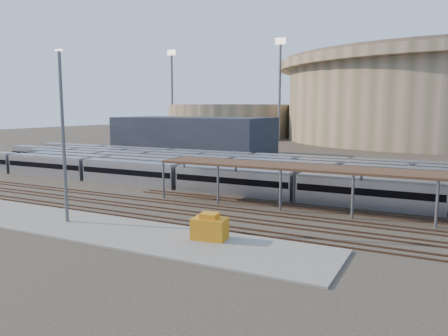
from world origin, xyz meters
TOP-DOWN VIEW (x-y plane):
  - ground at (0.00, 0.00)m, footprint 420.00×420.00m
  - apron at (-5.00, -15.00)m, footprint 50.00×9.00m
  - subway_trains at (-0.95, 18.50)m, footprint 131.61×23.90m
  - inspection_shed at (22.00, 4.00)m, footprint 60.30×6.00m
  - empty_tracks at (0.00, -5.00)m, footprint 170.00×9.62m
  - stadium at (25.00, 140.00)m, footprint 124.00×124.00m
  - secondary_arena at (-60.00, 130.00)m, footprint 56.00×56.00m
  - service_building at (-35.00, 55.00)m, footprint 42.00×20.00m
  - floodlight_0 at (-30.00, 110.00)m, footprint 4.00×1.00m
  - floodlight_1 at (-85.00, 120.00)m, footprint 4.00×1.00m
  - floodlight_3 at (-10.00, 160.00)m, footprint 4.00×1.00m
  - yard_light_pole at (-9.60, -14.71)m, footprint 0.81×0.36m
  - yellow_equipment at (7.36, -13.39)m, footprint 3.44×2.40m

SIDE VIEW (x-z plane):
  - ground at x=0.00m, z-range 0.00..0.00m
  - empty_tracks at x=0.00m, z-range 0.00..0.18m
  - apron at x=-5.00m, z-range 0.00..0.20m
  - yellow_equipment at x=7.36m, z-range 0.20..2.21m
  - subway_trains at x=-0.95m, z-range 0.00..3.60m
  - inspection_shed at x=22.00m, z-range 2.33..7.63m
  - service_building at x=-35.00m, z-range 0.00..10.00m
  - secondary_arena at x=-60.00m, z-range 0.00..14.00m
  - yard_light_pole at x=-9.60m, z-range 0.28..18.57m
  - stadium at x=25.00m, z-range 0.22..32.72m
  - floodlight_0 at x=-30.00m, z-range 1.45..39.85m
  - floodlight_1 at x=-85.00m, z-range 1.45..39.85m
  - floodlight_3 at x=-10.00m, z-range 1.45..39.85m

